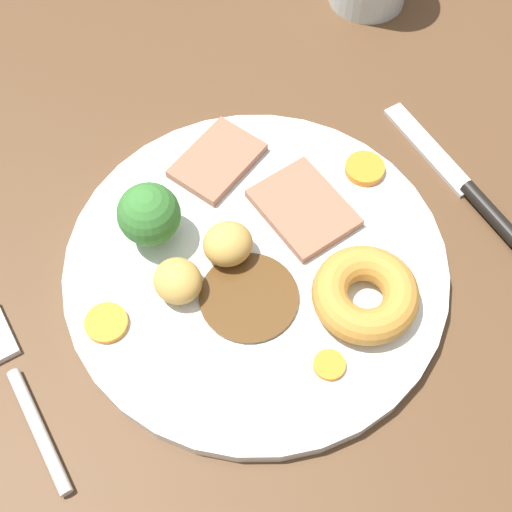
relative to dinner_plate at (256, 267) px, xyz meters
The scene contains 14 objects.
dining_table 3.08cm from the dinner_plate, 22.13° to the left, with size 120.00×84.00×3.60cm, color brown.
dinner_plate is the anchor object (origin of this frame).
gravy_pool 3.10cm from the dinner_plate, 128.49° to the right, with size 7.22×7.22×0.30cm, color #563819.
meat_slice_main 9.76cm from the dinner_plate, 80.08° to the left, with size 7.11×4.89×0.80cm, color #9E664C.
meat_slice_under 5.98cm from the dinner_plate, 22.71° to the left, with size 7.54×5.84×0.80cm, color #9E664C.
yorkshire_pudding 8.61cm from the dinner_plate, 51.66° to the right, with size 7.63×7.63×2.58cm, color #C68938.
roast_potato_left 6.33cm from the dinner_plate, behind, with size 3.43×3.63×2.82cm, color tan.
roast_potato_right 3.13cm from the dinner_plate, 132.36° to the left, with size 3.47×3.70×3.09cm, color tan.
carrot_coin_front 12.17cm from the dinner_plate, 15.39° to the left, with size 3.18×3.18×0.66cm, color orange.
carrot_coin_back 9.58cm from the dinner_plate, 86.89° to the right, with size 2.22×2.22×0.41cm, color orange.
carrot_coin_side 11.74cm from the dinner_plate, behind, with size 3.07×3.07×0.48cm, color orange.
broccoli_floret 8.88cm from the dinner_plate, 134.47° to the left, with size 4.66×4.66×5.33cm.
fork 18.79cm from the dinner_plate, behind, with size 2.18×15.30×0.90cm.
knife 18.76cm from the dinner_plate, ahead, with size 2.12×18.54×1.20cm.
Camera 1 is at (-13.44, -22.22, 49.58)cm, focal length 47.98 mm.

